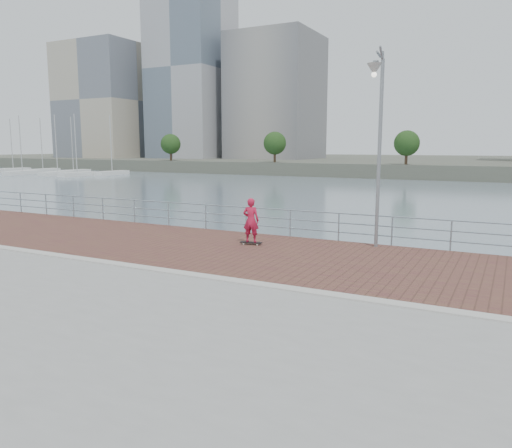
% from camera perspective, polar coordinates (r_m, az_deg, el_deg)
% --- Properties ---
extents(water, '(400.00, 400.00, 0.00)m').
position_cam_1_polar(water, '(14.59, -3.75, -14.02)').
color(water, slate).
rests_on(water, ground).
extents(seawall, '(40.00, 24.00, 2.00)m').
position_cam_1_polar(seawall, '(10.63, -18.65, -17.73)').
color(seawall, gray).
rests_on(seawall, ground).
extents(brick_lane, '(40.00, 6.80, 0.02)m').
position_cam_1_polar(brick_lane, '(17.02, 2.50, -3.55)').
color(brick_lane, brown).
rests_on(brick_lane, seawall).
extents(curb, '(40.00, 0.40, 0.06)m').
position_cam_1_polar(curb, '(13.93, -3.83, -6.31)').
color(curb, '#B7B5AD').
rests_on(curb, seawall).
extents(far_shore, '(320.00, 95.00, 2.50)m').
position_cam_1_polar(far_shore, '(134.22, 24.68, 6.23)').
color(far_shore, '#4C5142').
rests_on(far_shore, ground).
extents(guardrail, '(39.06, 0.06, 1.13)m').
position_cam_1_polar(guardrail, '(19.97, 6.65, 0.25)').
color(guardrail, '#8C9EA8').
rests_on(guardrail, brick_lane).
extents(street_lamp, '(0.49, 1.42, 6.71)m').
position_cam_1_polar(street_lamp, '(18.05, 13.70, 12.12)').
color(street_lamp, gray).
rests_on(street_lamp, brick_lane).
extents(skateboard, '(0.86, 0.37, 0.10)m').
position_cam_1_polar(skateboard, '(18.71, -0.58, -2.13)').
color(skateboard, black).
rests_on(skateboard, brick_lane).
extents(skateboarder, '(0.68, 0.51, 1.67)m').
position_cam_1_polar(skateboarder, '(18.57, -0.58, 0.43)').
color(skateboarder, '#BE193B').
rests_on(skateboarder, skateboard).
extents(shoreline_trees, '(109.35, 4.69, 6.25)m').
position_cam_1_polar(shoreline_trees, '(89.65, 18.42, 8.80)').
color(shoreline_trees, '#473323').
rests_on(shoreline_trees, far_shore).
extents(marina, '(30.99, 19.07, 11.57)m').
position_cam_1_polar(marina, '(111.08, -22.90, 5.57)').
color(marina, white).
rests_on(marina, water).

